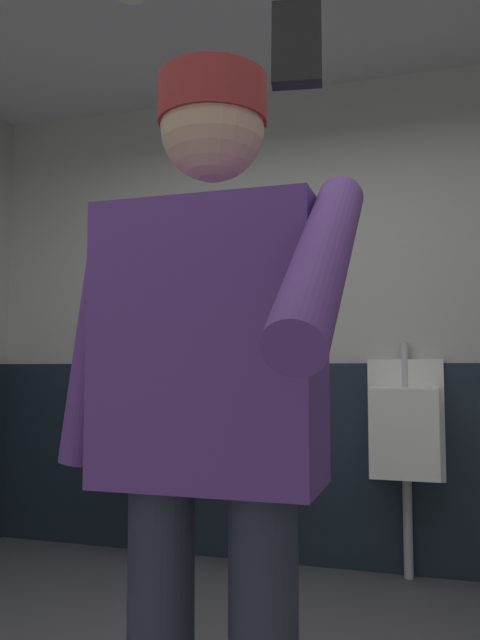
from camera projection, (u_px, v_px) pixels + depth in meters
wall_back at (309, 320)px, 3.65m from camera, size 4.71×0.12×2.77m
wainscot_band_back at (308, 463)px, 3.52m from camera, size 4.11×0.03×1.13m
urinal_left at (144, 423)px, 3.68m from camera, size 0.40×0.34×1.24m
urinal_middle at (266, 426)px, 3.46m from camera, size 0.40×0.34×1.24m
urinal_right at (405, 430)px, 3.24m from camera, size 0.40×0.34×1.24m
privacy_divider_panel at (199, 395)px, 3.51m from camera, size 0.04×0.40×0.90m
person at (210, 406)px, 1.28m from camera, size 0.67×0.60×1.73m
cell_phone at (297, 44)px, 0.75m from camera, size 0.06×0.04×0.11m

